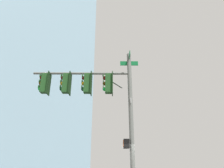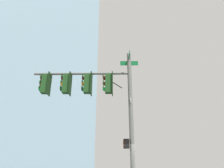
{
  "view_description": "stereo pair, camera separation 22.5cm",
  "coord_description": "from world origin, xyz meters",
  "views": [
    {
      "loc": [
        -6.86,
        -7.37,
        1.6
      ],
      "look_at": [
        -1.06,
        0.1,
        5.43
      ],
      "focal_mm": 32.53,
      "sensor_mm": 36.0,
      "label": 1
    },
    {
      "loc": [
        -6.68,
        -7.51,
        1.6
      ],
      "look_at": [
        -1.06,
        0.1,
        5.43
      ],
      "focal_mm": 32.53,
      "sensor_mm": 36.0,
      "label": 2
    }
  ],
  "objects": [
    {
      "name": "signal_pole_assembly",
      "position": [
        -1.75,
        0.63,
        4.88
      ],
      "size": [
        4.33,
        3.53,
        7.16
      ],
      "rotation": [
        0.0,
        0.0,
        2.49
      ],
      "color": "slate",
      "rests_on": "ground_plane"
    },
    {
      "name": "building_glass_tower",
      "position": [
        2.8,
        42.15,
        40.46
      ],
      "size": [
        25.9,
        27.03,
        80.92
      ],
      "primitive_type": "cube",
      "color": "#8CB2C6",
      "rests_on": "ground_plane"
    },
    {
      "name": "building_brick_nearside",
      "position": [
        0.55,
        36.39,
        22.8
      ],
      "size": [
        25.06,
        15.13,
        45.6
      ],
      "primitive_type": "cube",
      "color": "brown",
      "rests_on": "ground_plane"
    },
    {
      "name": "building_brick_midblock",
      "position": [
        0.61,
        49.97,
        19.71
      ],
      "size": [
        22.9,
        19.52,
        39.42
      ],
      "primitive_type": "cube",
      "color": "#4C3328",
      "rests_on": "ground_plane"
    }
  ]
}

